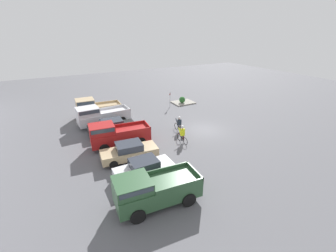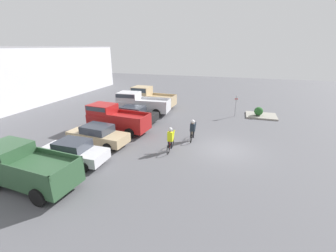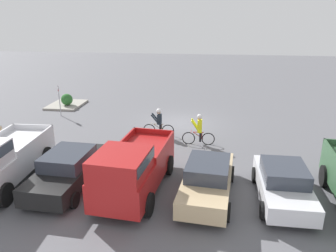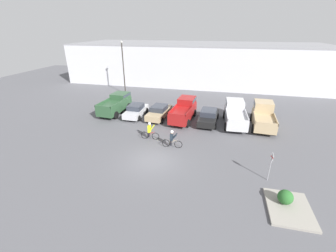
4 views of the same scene
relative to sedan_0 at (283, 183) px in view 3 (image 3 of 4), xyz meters
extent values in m
plane|color=#56565B|center=(4.66, -8.80, -0.71)|extent=(80.00, 80.00, 0.00)
cube|color=#2D5133|center=(-1.91, -0.79, 0.89)|extent=(0.32, 3.04, 0.25)
cylinder|color=black|center=(-1.92, -1.35, -0.27)|extent=(0.29, 0.90, 0.88)
cube|color=silver|center=(0.00, 0.00, -0.13)|extent=(1.74, 4.22, 0.62)
cube|color=#2D333D|center=(0.00, 0.00, 0.45)|extent=(1.55, 1.90, 0.54)
cylinder|color=black|center=(-0.84, 1.35, -0.39)|extent=(0.19, 0.64, 0.64)
cylinder|color=black|center=(0.87, 1.34, -0.39)|extent=(0.19, 0.64, 0.64)
cylinder|color=black|center=(-0.87, -1.34, -0.39)|extent=(0.19, 0.64, 0.64)
cylinder|color=black|center=(0.84, -1.35, -0.39)|extent=(0.19, 0.64, 0.64)
cube|color=tan|center=(2.80, 0.11, -0.10)|extent=(2.15, 4.65, 0.66)
cube|color=#2D333D|center=(2.80, 0.11, 0.50)|extent=(1.74, 2.17, 0.54)
cylinder|color=black|center=(2.08, 1.63, -0.38)|extent=(0.24, 0.69, 0.67)
cylinder|color=black|center=(3.80, 1.46, -0.38)|extent=(0.24, 0.69, 0.67)
cylinder|color=black|center=(1.80, -1.25, -0.38)|extent=(0.24, 0.69, 0.67)
cylinder|color=black|center=(3.52, -1.41, -0.38)|extent=(0.24, 0.69, 0.67)
cube|color=maroon|center=(5.60, -0.06, 0.20)|extent=(2.42, 5.39, 1.07)
cube|color=maroon|center=(5.75, 1.50, 1.13)|extent=(1.96, 2.25, 0.79)
cube|color=#333D47|center=(5.75, 1.50, 1.31)|extent=(2.00, 2.09, 0.35)
cube|color=maroon|center=(4.58, -1.02, 0.86)|extent=(0.38, 3.13, 0.25)
cube|color=maroon|center=(6.42, -1.19, 0.86)|extent=(0.38, 3.13, 0.25)
cube|color=maroon|center=(5.35, -2.63, 0.86)|extent=(1.92, 0.26, 0.25)
cylinder|color=black|center=(4.80, 1.64, -0.29)|extent=(0.30, 0.87, 0.85)
cylinder|color=black|center=(6.71, 1.46, -0.29)|extent=(0.30, 0.87, 0.85)
cylinder|color=black|center=(4.49, -1.58, -0.29)|extent=(0.30, 0.87, 0.85)
cylinder|color=black|center=(6.40, -1.77, -0.29)|extent=(0.30, 0.87, 0.85)
cube|color=black|center=(8.40, -0.04, -0.11)|extent=(2.06, 4.75, 0.69)
cube|color=#2D333D|center=(8.40, -0.04, 0.51)|extent=(1.74, 2.18, 0.54)
cylinder|color=black|center=(7.58, 1.50, -0.41)|extent=(0.21, 0.61, 0.61)
cylinder|color=black|center=(9.38, 1.40, -0.41)|extent=(0.21, 0.61, 0.61)
cylinder|color=black|center=(7.42, -1.48, -0.41)|extent=(0.21, 0.61, 0.61)
cylinder|color=black|center=(9.22, -1.58, -0.41)|extent=(0.21, 0.61, 0.61)
cube|color=silver|center=(11.20, 0.05, 0.19)|extent=(2.29, 5.62, 0.99)
cube|color=silver|center=(10.27, -1.10, 0.81)|extent=(0.23, 3.32, 0.25)
cube|color=silver|center=(11.32, -2.68, 0.81)|extent=(2.04, 0.17, 0.25)
cylinder|color=black|center=(10.10, 1.72, -0.26)|extent=(0.26, 0.91, 0.90)
cylinder|color=black|center=(10.26, -1.71, -0.26)|extent=(0.26, 0.91, 0.90)
cylinder|color=black|center=(12.30, -1.62, -0.26)|extent=(0.26, 0.91, 0.90)
torus|color=black|center=(6.27, -6.33, -0.38)|extent=(0.71, 0.07, 0.71)
torus|color=black|center=(5.18, -6.36, -0.38)|extent=(0.71, 0.07, 0.71)
cylinder|color=tan|center=(5.72, -6.34, -0.21)|extent=(0.57, 0.05, 0.38)
cylinder|color=tan|center=(5.72, -6.34, -0.01)|extent=(0.60, 0.05, 0.04)
cylinder|color=tan|center=(5.53, -6.35, -0.21)|extent=(0.04, 0.04, 0.35)
cylinder|color=tan|center=(6.13, -6.34, 0.01)|extent=(0.03, 0.46, 0.02)
cylinder|color=black|center=(5.61, -6.26, -0.25)|extent=(0.12, 0.12, 0.53)
cylinder|color=black|center=(5.62, -6.44, -0.25)|extent=(0.12, 0.12, 0.53)
cube|color=#1E2833|center=(5.67, -6.35, 0.30)|extent=(0.25, 0.37, 0.57)
cylinder|color=#1E2833|center=(5.88, -6.17, 0.30)|extent=(0.54, 0.10, 0.63)
cylinder|color=#1E2833|center=(5.89, -6.51, 0.30)|extent=(0.54, 0.10, 0.63)
sphere|color=tan|center=(5.69, -6.35, 0.71)|extent=(0.25, 0.25, 0.25)
sphere|color=silver|center=(5.69, -6.35, 0.77)|extent=(0.28, 0.28, 0.28)
torus|color=black|center=(3.90, -5.25, -0.38)|extent=(0.71, 0.07, 0.71)
torus|color=black|center=(2.84, -5.28, -0.38)|extent=(0.71, 0.07, 0.71)
cylinder|color=maroon|center=(3.37, -5.27, -0.21)|extent=(0.55, 0.05, 0.37)
cylinder|color=maroon|center=(3.37, -5.27, -0.02)|extent=(0.58, 0.05, 0.04)
cylinder|color=maroon|center=(3.19, -5.27, -0.21)|extent=(0.04, 0.04, 0.34)
cylinder|color=maroon|center=(3.77, -5.26, 0.01)|extent=(0.03, 0.46, 0.02)
cylinder|color=black|center=(3.26, -5.18, -0.25)|extent=(0.12, 0.12, 0.53)
cylinder|color=black|center=(3.27, -5.36, -0.25)|extent=(0.12, 0.12, 0.53)
cube|color=yellow|center=(3.32, -5.27, 0.34)|extent=(0.25, 0.37, 0.67)
cylinder|color=yellow|center=(3.53, -5.09, 0.34)|extent=(0.53, 0.10, 0.72)
cylinder|color=yellow|center=(3.53, -5.43, 0.34)|extent=(0.53, 0.10, 0.72)
sphere|color=tan|center=(3.35, -5.27, 0.80)|extent=(0.24, 0.24, 0.24)
sphere|color=silver|center=(3.35, -5.27, 0.86)|extent=(0.27, 0.27, 0.27)
cylinder|color=#9E9EA3|center=(13.09, -9.34, 0.37)|extent=(0.06, 0.06, 2.16)
cube|color=white|center=(13.09, -9.34, 1.12)|extent=(0.10, 0.29, 0.45)
cube|color=red|center=(13.09, -9.34, 1.12)|extent=(0.10, 0.30, 0.10)
cube|color=gray|center=(13.86, -11.97, -0.64)|extent=(2.41, 2.99, 0.15)
sphere|color=#286028|center=(13.63, -11.64, -0.13)|extent=(0.87, 0.87, 0.87)
camera|label=1|loc=(-12.58, 4.92, 9.02)|focal=24.00mm
camera|label=2|loc=(-10.26, -9.30, 6.16)|focal=24.00mm
camera|label=3|loc=(2.85, 11.35, 5.94)|focal=35.00mm
camera|label=4|loc=(9.32, -23.21, 8.96)|focal=24.00mm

